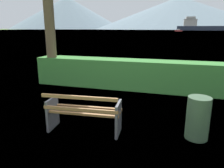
# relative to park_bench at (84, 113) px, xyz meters

# --- Properties ---
(ground_plane) EXTENTS (1400.00, 1400.00, 0.00)m
(ground_plane) POSITION_rel_park_bench_xyz_m (-0.01, 0.06, -0.42)
(ground_plane) COLOR #567A38
(water_surface) EXTENTS (620.00, 620.00, 0.00)m
(water_surface) POSITION_rel_park_bench_xyz_m (-0.01, 308.40, -0.42)
(water_surface) COLOR slate
(water_surface) RESTS_ON ground_plane
(park_bench) EXTENTS (1.57, 0.70, 0.87)m
(park_bench) POSITION_rel_park_bench_xyz_m (0.00, 0.00, 0.00)
(park_bench) COLOR olive
(park_bench) RESTS_ON ground_plane
(hedge_row) EXTENTS (6.68, 0.87, 1.03)m
(hedge_row) POSITION_rel_park_bench_xyz_m (-0.01, 3.60, 0.10)
(hedge_row) COLOR #387A33
(hedge_row) RESTS_ON ground_plane
(trash_bin) EXTENTS (0.44, 0.44, 0.85)m
(trash_bin) POSITION_rel_park_bench_xyz_m (2.24, 0.39, 0.00)
(trash_bin) COLOR #385138
(trash_bin) RESTS_ON ground_plane
(cargo_ship_large) EXTENTS (72.93, 13.33, 14.15)m
(cargo_ship_large) POSITION_rel_park_bench_xyz_m (30.81, 247.28, 3.54)
(cargo_ship_large) COLOR #2D384C
(cargo_ship_large) RESTS_ON water_surface
(fishing_boat_near) EXTENTS (5.03, 2.56, 1.74)m
(fishing_boat_near) POSITION_rel_park_bench_xyz_m (1.92, 155.93, 0.20)
(fishing_boat_near) COLOR #B2332D
(fishing_boat_near) RESTS_ON water_surface
(distant_hills) EXTENTS (930.20, 441.15, 85.84)m
(distant_hills) POSITION_rel_park_bench_xyz_m (11.20, 563.00, 36.36)
(distant_hills) COLOR slate
(distant_hills) RESTS_ON ground_plane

